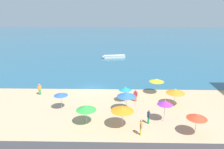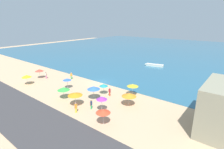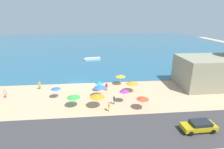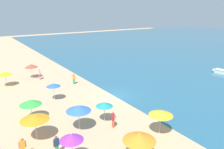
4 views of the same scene
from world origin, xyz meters
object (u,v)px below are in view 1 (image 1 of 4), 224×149
Objects in this scene: beach_umbrella_4 at (165,103)px; bather_1 at (141,126)px; beach_umbrella_2 at (175,91)px; bather_3 at (149,116)px; beach_umbrella_1 at (126,94)px; beach_umbrella_0 at (61,94)px; beach_umbrella_9 at (125,89)px; bather_4 at (136,95)px; beach_umbrella_5 at (122,109)px; bather_2 at (40,89)px; beach_umbrella_10 at (86,108)px; skiff_nearshore at (114,56)px; beach_umbrella_6 at (197,116)px; beach_umbrella_8 at (157,80)px.

beach_umbrella_4 is 4.22m from bather_1.
bather_3 is at bearing -130.05° from beach_umbrella_2.
beach_umbrella_2 is 1.44× the size of bather_1.
beach_umbrella_1 is 1.59× the size of bather_3.
beach_umbrella_9 is at bearing 16.44° from beach_umbrella_0.
beach_umbrella_5 is at bearing -106.32° from bather_4.
beach_umbrella_4 is 1.07× the size of beach_umbrella_5.
bather_2 reaches higher than bather_4.
beach_umbrella_2 is 6.37m from bather_3.
bather_4 reaches higher than bather_3.
bather_2 is at bearing 151.70° from bather_3.
bather_3 is (1.07, 2.25, -0.06)m from bather_1.
beach_umbrella_0 is 10.95m from bather_1.
bather_1 is (-2.87, -2.79, -1.33)m from beach_umbrella_4.
beach_umbrella_10 reaches higher than skiff_nearshore.
bather_4 is at bearing 99.23° from bather_3.
beach_umbrella_6 is 1.38× the size of bather_2.
beach_umbrella_8 is 1.38× the size of bather_1.
beach_umbrella_0 reaches higher than beach_umbrella_9.
beach_umbrella_4 is at bearing 16.74° from bather_3.
beach_umbrella_0 reaches higher than bather_2.
bather_2 is at bearing 143.65° from beach_umbrella_5.
beach_umbrella_4 reaches higher than beach_umbrella_8.
bather_2 is (-12.35, 4.91, -1.26)m from beach_umbrella_1.
beach_umbrella_2 is at bearing -11.91° from bather_4.
beach_umbrella_2 is 4.29m from beach_umbrella_8.
beach_umbrella_5 is (7.50, -4.17, 0.10)m from beach_umbrella_0.
beach_umbrella_5 reaches higher than bather_2.
beach_umbrella_10 is (-10.81, -4.99, -0.03)m from beach_umbrella_2.
beach_umbrella_2 reaches higher than bather_1.
bather_4 is (0.12, 8.11, -0.02)m from bather_1.
beach_umbrella_8 is at bearing 72.87° from bather_1.
beach_umbrella_0 is 8.08m from beach_umbrella_1.
beach_umbrella_10 is 1.34× the size of bather_1.
beach_umbrella_8 is 0.41× the size of skiff_nearshore.
bather_4 is at bearing 14.59° from beach_umbrella_0.
beach_umbrella_5 is at bearing 169.82° from beach_umbrella_6.
bather_2 is at bearing 143.26° from bather_1.
beach_umbrella_4 is (12.19, -2.86, 0.29)m from beach_umbrella_0.
beach_umbrella_8 reaches higher than beach_umbrella_10.
beach_umbrella_8 reaches higher than bather_4.
beach_umbrella_0 is 13.77m from beach_umbrella_8.
beach_umbrella_8 is 24.29m from skiff_nearshore.
beach_umbrella_1 is 0.98× the size of beach_umbrella_4.
bather_4 is at bearing 117.34° from beach_umbrella_4.
bather_3 is (2.33, -2.99, -1.31)m from beach_umbrella_1.
beach_umbrella_2 reaches higher than bather_3.
bather_2 is 13.87m from bather_4.
beach_umbrella_9 is 1.31× the size of bather_4.
bather_4 is (9.44, 2.46, -1.06)m from beach_umbrella_0.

